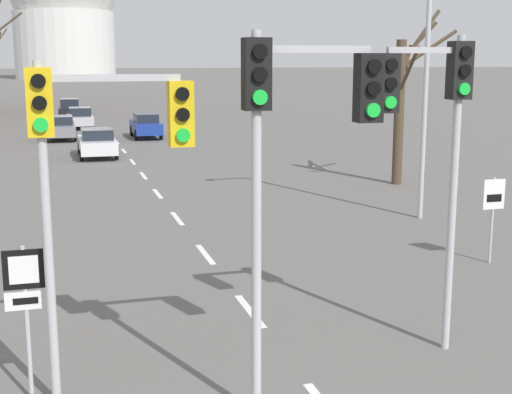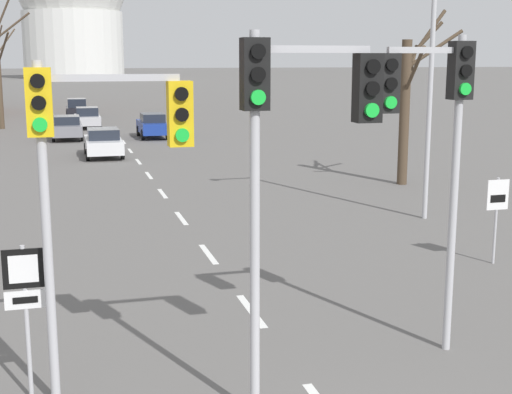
{
  "view_description": "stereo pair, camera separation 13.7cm",
  "coord_description": "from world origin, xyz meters",
  "px_view_note": "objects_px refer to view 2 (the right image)",
  "views": [
    {
      "loc": [
        -3.68,
        -6.28,
        5.12
      ],
      "look_at": [
        -0.53,
        4.85,
        2.87
      ],
      "focal_mm": 50.0,
      "sensor_mm": 36.0,
      "label": 1
    },
    {
      "loc": [
        -3.55,
        -6.31,
        5.12
      ],
      "look_at": [
        -0.53,
        4.85,
        2.87
      ],
      "focal_mm": 50.0,
      "sensor_mm": 36.0,
      "label": 2
    }
  ],
  "objects_px": {
    "traffic_signal_near_left": "(92,147)",
    "route_sign_post": "(25,296)",
    "traffic_signal_near_right": "(434,117)",
    "sedan_far_right": "(67,127)",
    "traffic_signal_centre_tall": "(294,129)",
    "speed_limit_sign": "(497,206)",
    "sedan_near_left": "(152,125)",
    "street_lamp_right": "(423,50)",
    "sedan_far_left": "(87,118)",
    "sedan_mid_centre": "(103,142)",
    "sedan_near_right": "(77,108)"
  },
  "relations": [
    {
      "from": "traffic_signal_near_right",
      "to": "sedan_far_left",
      "type": "bearing_deg",
      "value": 95.55
    },
    {
      "from": "street_lamp_right",
      "to": "traffic_signal_centre_tall",
      "type": "bearing_deg",
      "value": -125.16
    },
    {
      "from": "sedan_near_right",
      "to": "sedan_far_right",
      "type": "height_order",
      "value": "sedan_near_right"
    },
    {
      "from": "sedan_mid_centre",
      "to": "sedan_far_right",
      "type": "relative_size",
      "value": 0.99
    },
    {
      "from": "traffic_signal_centre_tall",
      "to": "sedan_near_left",
      "type": "xyz_separation_m",
      "value": [
        2.57,
        37.69,
        -3.33
      ]
    },
    {
      "from": "traffic_signal_near_left",
      "to": "route_sign_post",
      "type": "bearing_deg",
      "value": 168.83
    },
    {
      "from": "sedan_mid_centre",
      "to": "speed_limit_sign",
      "type": "bearing_deg",
      "value": -69.99
    },
    {
      "from": "traffic_signal_near_right",
      "to": "street_lamp_right",
      "type": "bearing_deg",
      "value": 63.17
    },
    {
      "from": "traffic_signal_near_right",
      "to": "route_sign_post",
      "type": "distance_m",
      "value": 7.12
    },
    {
      "from": "route_sign_post",
      "to": "sedan_near_left",
      "type": "bearing_deg",
      "value": 80.17
    },
    {
      "from": "traffic_signal_near_right",
      "to": "traffic_signal_centre_tall",
      "type": "bearing_deg",
      "value": -154.28
    },
    {
      "from": "traffic_signal_near_left",
      "to": "sedan_near_right",
      "type": "distance_m",
      "value": 54.66
    },
    {
      "from": "sedan_near_right",
      "to": "traffic_signal_near_left",
      "type": "bearing_deg",
      "value": -90.84
    },
    {
      "from": "sedan_near_left",
      "to": "sedan_far_left",
      "type": "bearing_deg",
      "value": 116.93
    },
    {
      "from": "traffic_signal_near_right",
      "to": "traffic_signal_near_left",
      "type": "bearing_deg",
      "value": -177.22
    },
    {
      "from": "traffic_signal_near_right",
      "to": "sedan_mid_centre",
      "type": "bearing_deg",
      "value": 98.26
    },
    {
      "from": "speed_limit_sign",
      "to": "traffic_signal_near_left",
      "type": "bearing_deg",
      "value": -154.25
    },
    {
      "from": "street_lamp_right",
      "to": "sedan_mid_centre",
      "type": "xyz_separation_m",
      "value": [
        -8.94,
        17.89,
        -4.6
      ]
    },
    {
      "from": "traffic_signal_centre_tall",
      "to": "sedan_far_left",
      "type": "distance_m",
      "value": 45.54
    },
    {
      "from": "sedan_near_left",
      "to": "sedan_far_left",
      "type": "xyz_separation_m",
      "value": [
        -3.91,
        7.7,
        -0.03
      ]
    },
    {
      "from": "traffic_signal_near_left",
      "to": "traffic_signal_near_right",
      "type": "xyz_separation_m",
      "value": [
        5.61,
        0.27,
        0.29
      ]
    },
    {
      "from": "traffic_signal_centre_tall",
      "to": "sedan_near_left",
      "type": "bearing_deg",
      "value": 86.1
    },
    {
      "from": "traffic_signal_centre_tall",
      "to": "sedan_near_right",
      "type": "bearing_deg",
      "value": 91.93
    },
    {
      "from": "sedan_near_left",
      "to": "sedan_near_right",
      "type": "bearing_deg",
      "value": 103.86
    },
    {
      "from": "sedan_mid_centre",
      "to": "sedan_far_right",
      "type": "xyz_separation_m",
      "value": [
        -1.78,
        9.04,
        0.02
      ]
    },
    {
      "from": "traffic_signal_centre_tall",
      "to": "speed_limit_sign",
      "type": "bearing_deg",
      "value": 39.16
    },
    {
      "from": "speed_limit_sign",
      "to": "street_lamp_right",
      "type": "distance_m",
      "value": 6.51
    },
    {
      "from": "traffic_signal_centre_tall",
      "to": "route_sign_post",
      "type": "bearing_deg",
      "value": 160.16
    },
    {
      "from": "traffic_signal_centre_tall",
      "to": "sedan_far_right",
      "type": "relative_size",
      "value": 1.24
    },
    {
      "from": "traffic_signal_near_left",
      "to": "sedan_near_left",
      "type": "relative_size",
      "value": 1.16
    },
    {
      "from": "traffic_signal_near_right",
      "to": "sedan_far_right",
      "type": "distance_m",
      "value": 37.28
    },
    {
      "from": "sedan_far_left",
      "to": "sedan_far_right",
      "type": "bearing_deg",
      "value": -101.73
    },
    {
      "from": "sedan_near_right",
      "to": "traffic_signal_centre_tall",
      "type": "bearing_deg",
      "value": -88.07
    },
    {
      "from": "sedan_near_left",
      "to": "sedan_mid_centre",
      "type": "relative_size",
      "value": 1.0
    },
    {
      "from": "traffic_signal_near_right",
      "to": "route_sign_post",
      "type": "xyz_separation_m",
      "value": [
        -6.66,
        -0.06,
        -2.51
      ]
    },
    {
      "from": "street_lamp_right",
      "to": "sedan_mid_centre",
      "type": "bearing_deg",
      "value": 116.56
    },
    {
      "from": "sedan_near_right",
      "to": "sedan_near_left",
      "type": "bearing_deg",
      "value": -76.14
    },
    {
      "from": "traffic_signal_centre_tall",
      "to": "speed_limit_sign",
      "type": "height_order",
      "value": "traffic_signal_centre_tall"
    },
    {
      "from": "sedan_far_left",
      "to": "sedan_near_right",
      "type": "bearing_deg",
      "value": 92.96
    },
    {
      "from": "traffic_signal_near_left",
      "to": "street_lamp_right",
      "type": "relative_size",
      "value": 0.57
    },
    {
      "from": "traffic_signal_near_right",
      "to": "sedan_far_right",
      "type": "bearing_deg",
      "value": 98.98
    },
    {
      "from": "sedan_far_left",
      "to": "traffic_signal_near_right",
      "type": "bearing_deg",
      "value": -84.45
    },
    {
      "from": "traffic_signal_near_right",
      "to": "speed_limit_sign",
      "type": "xyz_separation_m",
      "value": [
        4.39,
        4.55,
        -2.67
      ]
    },
    {
      "from": "traffic_signal_centre_tall",
      "to": "sedan_near_right",
      "type": "relative_size",
      "value": 1.21
    },
    {
      "from": "sedan_far_right",
      "to": "traffic_signal_centre_tall",
      "type": "bearing_deg",
      "value": -85.7
    },
    {
      "from": "traffic_signal_near_right",
      "to": "speed_limit_sign",
      "type": "distance_m",
      "value": 6.87
    },
    {
      "from": "traffic_signal_near_right",
      "to": "street_lamp_right",
      "type": "xyz_separation_m",
      "value": [
        4.93,
        9.74,
        1.21
      ]
    },
    {
      "from": "traffic_signal_near_right",
      "to": "sedan_near_left",
      "type": "distance_m",
      "value": 36.44
    },
    {
      "from": "traffic_signal_near_left",
      "to": "sedan_near_right",
      "type": "bearing_deg",
      "value": 89.16
    },
    {
      "from": "sedan_mid_centre",
      "to": "sedan_far_left",
      "type": "xyz_separation_m",
      "value": [
        -0.26,
        16.35,
        0.03
      ]
    }
  ]
}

